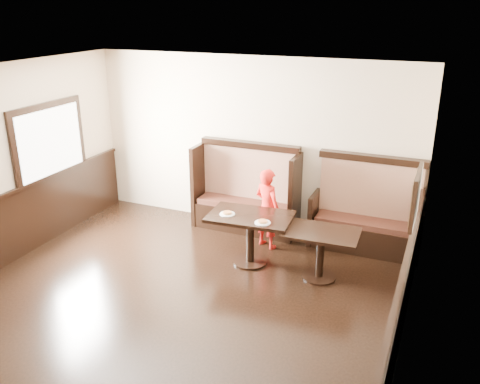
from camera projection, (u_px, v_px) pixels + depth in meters
The scene contains 9 objects.
ground at pixel (136, 339), 5.71m from camera, with size 7.00×7.00×0.00m, color black.
room_shell at pixel (124, 270), 5.83m from camera, with size 7.00×7.00×7.00m.
booth_main at pixel (247, 198), 8.37m from camera, with size 1.75×0.72×1.45m.
booth_neighbor at pixel (366, 219), 7.68m from camera, with size 1.65×0.72×1.45m.
table_main at pixel (250, 226), 7.20m from camera, with size 1.22×0.82×0.75m.
table_neighbor at pixel (321, 243), 6.81m from camera, with size 1.03×0.70×0.70m.
child at pixel (267, 208), 7.69m from camera, with size 0.46×0.30×1.25m, color red.
pizza_plate_left at pixel (227, 213), 7.16m from camera, with size 0.22×0.22×0.04m.
pizza_plate_right at pixel (263, 222), 6.88m from camera, with size 0.22×0.22×0.04m.
Camera 1 is at (2.92, -3.94, 3.56)m, focal length 38.00 mm.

